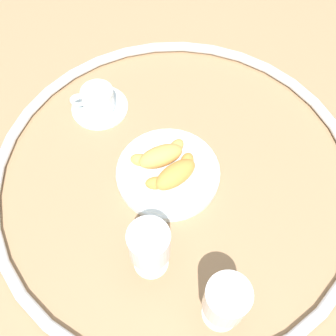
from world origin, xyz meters
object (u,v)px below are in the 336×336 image
(croissant_small, at_px, (160,155))
(coffee_cup_near, at_px, (98,101))
(juice_glass_right, at_px, (149,245))
(croissant_large, at_px, (175,174))
(pastry_plate, at_px, (168,172))
(juice_glass_left, at_px, (226,301))

(croissant_small, relative_size, coffee_cup_near, 1.01)
(croissant_small, distance_m, juice_glass_right, 0.23)
(juice_glass_right, bearing_deg, croissant_large, 55.86)
(pastry_plate, xyz_separation_m, coffee_cup_near, (-0.09, 0.23, 0.02))
(croissant_large, height_order, croissant_small, same)
(pastry_plate, relative_size, croissant_small, 1.66)
(croissant_large, relative_size, coffee_cup_near, 0.95)
(juice_glass_left, height_order, juice_glass_right, same)
(juice_glass_left, distance_m, juice_glass_right, 0.16)
(croissant_small, bearing_deg, croissant_large, -75.65)
(pastry_plate, height_order, croissant_small, croissant_small)
(croissant_large, xyz_separation_m, juice_glass_left, (-0.01, -0.28, 0.05))
(pastry_plate, distance_m, coffee_cup_near, 0.25)
(croissant_small, bearing_deg, coffee_cup_near, 113.38)
(coffee_cup_near, bearing_deg, juice_glass_left, -80.72)
(pastry_plate, distance_m, juice_glass_right, 0.22)
(juice_glass_left, bearing_deg, coffee_cup_near, 99.28)
(coffee_cup_near, relative_size, juice_glass_left, 0.97)
(coffee_cup_near, distance_m, juice_glass_right, 0.41)
(coffee_cup_near, relative_size, juice_glass_right, 0.97)
(croissant_small, relative_size, juice_glass_right, 0.98)
(croissant_large, xyz_separation_m, coffee_cup_near, (-0.10, 0.26, -0.01))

